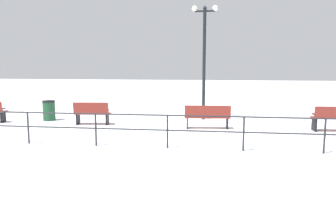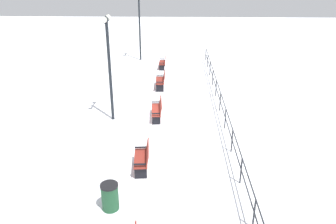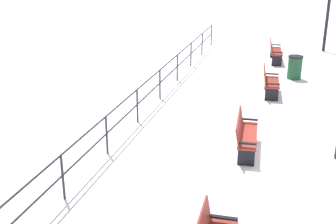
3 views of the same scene
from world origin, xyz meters
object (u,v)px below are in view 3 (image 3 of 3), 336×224
at_px(bench_third, 245,133).
at_px(bench_fifth, 274,51).
at_px(trash_bin, 295,67).
at_px(bench_fourth, 269,81).

height_order(bench_third, bench_fifth, bench_fifth).
relative_size(bench_third, trash_bin, 2.01).
relative_size(bench_third, bench_fifth, 1.03).
distance_m(bench_fifth, trash_bin, 2.52).
distance_m(bench_third, trash_bin, 6.83).
height_order(bench_third, trash_bin, bench_third).
bearing_deg(bench_third, trash_bin, 77.21).
xyz_separation_m(bench_fifth, trash_bin, (0.89, -2.36, -0.05)).
height_order(bench_fourth, trash_bin, bench_fourth).
bearing_deg(bench_fourth, bench_third, -98.20).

